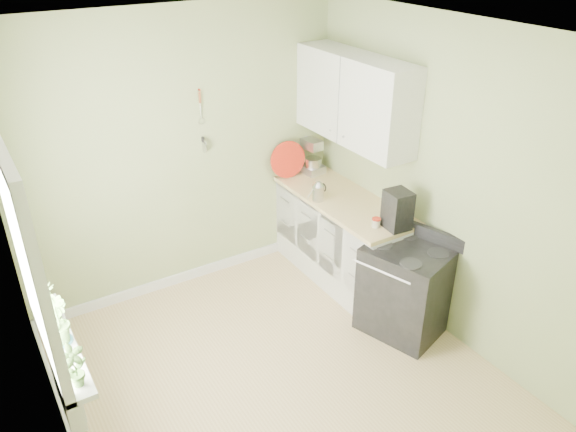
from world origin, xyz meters
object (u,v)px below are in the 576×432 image
stove (405,289)px  coffee_maker (397,211)px  kettle (318,191)px  stand_mixer (309,156)px

stove → coffee_maker: size_ratio=2.74×
kettle → coffee_maker: (0.28, -0.80, 0.07)m
stand_mixer → coffee_maker: size_ratio=1.17×
coffee_maker → kettle: bearing=109.3°
stove → stand_mixer: stand_mixer is taller
kettle → stove: bearing=-77.7°
stand_mixer → kettle: stand_mixer is taller
stove → coffee_maker: (0.05, 0.25, 0.65)m
stand_mixer → kettle: (-0.32, -0.64, -0.07)m
kettle → stand_mixer: bearing=63.4°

